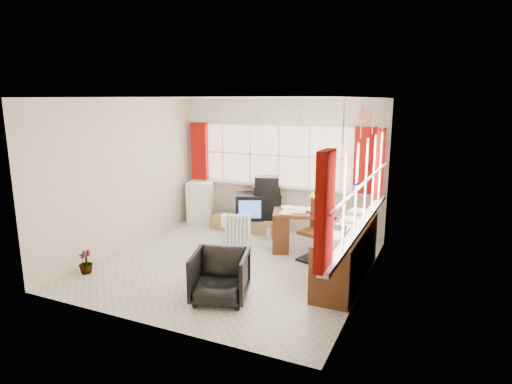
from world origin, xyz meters
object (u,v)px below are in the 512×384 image
at_px(radiator, 238,237).
at_px(credenza, 347,252).
at_px(crt_tv, 250,206).
at_px(mini_fridge, 202,202).
at_px(office_chair, 220,276).
at_px(task_chair, 318,228).
at_px(desk, 308,229).
at_px(tv_bench, 247,223).
at_px(desk_lamp, 328,196).

xyz_separation_m(radiator, credenza, (1.88, -0.33, 0.13)).
relative_size(crt_tv, mini_fridge, 0.80).
bearing_deg(office_chair, task_chair, 52.38).
height_order(desk, office_chair, desk).
bearing_deg(tv_bench, desk_lamp, -23.12).
xyz_separation_m(office_chair, tv_bench, (-0.99, 2.84, -0.19)).
bearing_deg(desk_lamp, office_chair, -111.00).
bearing_deg(mini_fridge, desk, -16.41).
height_order(credenza, crt_tv, credenza).
bearing_deg(mini_fridge, office_chair, -54.86).
relative_size(desk_lamp, radiator, 0.72).
xyz_separation_m(desk, mini_fridge, (-2.51, 0.74, 0.05)).
bearing_deg(tv_bench, radiator, -71.36).
distance_m(radiator, mini_fridge, 1.95).
relative_size(credenza, mini_fridge, 2.34).
relative_size(task_chair, mini_fridge, 1.11).
distance_m(task_chair, mini_fridge, 2.95).
height_order(office_chair, mini_fridge, mini_fridge).
relative_size(office_chair, mini_fridge, 0.81).
relative_size(desk, desk_lamp, 2.82).
bearing_deg(radiator, desk, 26.72).
xyz_separation_m(radiator, tv_bench, (-0.40, 1.19, -0.13)).
relative_size(desk, credenza, 0.65).
bearing_deg(credenza, desk, 134.10).
relative_size(radiator, tv_bench, 0.45).
bearing_deg(task_chair, office_chair, -110.27).
distance_m(desk_lamp, task_chair, 0.53).
bearing_deg(tv_bench, credenza, -33.70).
bearing_deg(radiator, crt_tv, 105.31).
distance_m(credenza, crt_tv, 2.63).
bearing_deg(desk, crt_tv, 156.17).
height_order(task_chair, office_chair, task_chair).
distance_m(task_chair, tv_bench, 1.98).
bearing_deg(radiator, desk_lamp, 16.96).
bearing_deg(radiator, tv_bench, 108.64).
height_order(desk_lamp, tv_bench, desk_lamp).
distance_m(desk_lamp, crt_tv, 1.90).
height_order(desk, crt_tv, crt_tv).
xyz_separation_m(radiator, crt_tv, (-0.31, 1.12, 0.23)).
distance_m(desk, task_chair, 0.40).
distance_m(desk_lamp, tv_bench, 2.13).
xyz_separation_m(desk_lamp, credenza, (0.49, -0.76, -0.60)).
bearing_deg(credenza, office_chair, -134.22).
xyz_separation_m(desk_lamp, mini_fridge, (-2.86, 0.84, -0.56)).
bearing_deg(office_chair, desk_lamp, 51.65).
xyz_separation_m(desk_lamp, tv_bench, (-1.79, 0.76, -0.87)).
relative_size(tv_bench, mini_fridge, 1.64).
height_order(desk_lamp, task_chair, desk_lamp).
bearing_deg(mini_fridge, task_chair, -20.63).
xyz_separation_m(desk_lamp, task_chair, (-0.10, -0.19, -0.49)).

